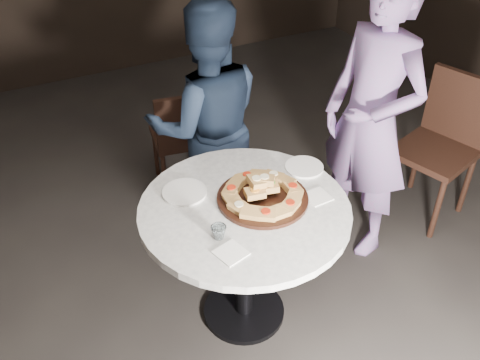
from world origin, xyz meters
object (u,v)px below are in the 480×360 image
at_px(table, 244,229).
at_px(chair_right, 444,137).
at_px(chair_far, 182,135).
at_px(diner_navy, 207,125).
at_px(serving_board, 263,198).
at_px(focaccia_pile, 262,191).
at_px(diner_teal, 371,121).
at_px(water_glass, 219,232).

xyz_separation_m(table, chair_right, (1.64, 0.29, -0.07)).
bearing_deg(chair_far, diner_navy, 100.45).
relative_size(serving_board, focaccia_pile, 1.12).
bearing_deg(chair_right, diner_navy, -126.54).
relative_size(chair_far, diner_navy, 0.53).
relative_size(table, diner_teal, 0.75).
xyz_separation_m(chair_far, chair_right, (1.50, -0.96, 0.09)).
height_order(focaccia_pile, diner_navy, diner_navy).
bearing_deg(focaccia_pile, diner_navy, 86.06).
bearing_deg(chair_far, water_glass, 84.51).
xyz_separation_m(water_glass, chair_far, (0.35, 1.39, -0.35)).
distance_m(serving_board, chair_right, 1.58).
relative_size(diner_navy, diner_teal, 0.88).
height_order(serving_board, chair_right, chair_right).
bearing_deg(diner_teal, chair_far, -152.51).
xyz_separation_m(table, diner_navy, (0.16, 0.81, 0.14)).
height_order(diner_navy, diner_teal, diner_teal).
xyz_separation_m(water_glass, diner_navy, (0.37, 0.96, -0.04)).
relative_size(focaccia_pile, chair_right, 0.42).
height_order(serving_board, chair_far, chair_far).
xyz_separation_m(table, focaccia_pile, (0.10, 0.01, 0.20)).
relative_size(table, serving_board, 2.93).
relative_size(chair_far, chair_right, 0.84).
distance_m(serving_board, diner_navy, 0.81).
xyz_separation_m(focaccia_pile, chair_right, (1.54, 0.28, -0.27)).
bearing_deg(serving_board, water_glass, -153.73).
distance_m(chair_far, diner_navy, 0.53).
bearing_deg(chair_right, chair_far, -139.68).
relative_size(serving_board, water_glass, 6.31).
bearing_deg(serving_board, chair_right, 10.37).
height_order(water_glass, chair_right, chair_right).
relative_size(serving_board, chair_far, 0.55).
relative_size(focaccia_pile, chair_far, 0.50).
distance_m(table, focaccia_pile, 0.22).
relative_size(water_glass, diner_navy, 0.05).
bearing_deg(chair_right, diner_teal, -104.56).
distance_m(water_glass, diner_teal, 1.23).
height_order(chair_far, diner_navy, diner_navy).
height_order(water_glass, chair_far, water_glass).
bearing_deg(water_glass, diner_teal, 19.22).
relative_size(serving_board, chair_right, 0.46).
height_order(focaccia_pile, chair_right, chair_right).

